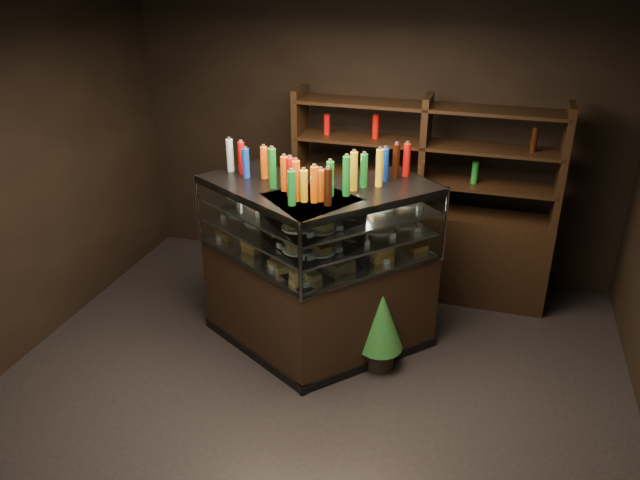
# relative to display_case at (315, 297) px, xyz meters

# --- Properties ---
(ground) EXTENTS (5.00, 5.00, 0.00)m
(ground) POSITION_rel_display_case_xyz_m (0.12, -0.79, -0.50)
(ground) COLOR black
(ground) RESTS_ON ground
(room_shell) EXTENTS (5.02, 5.02, 3.01)m
(room_shell) POSITION_rel_display_case_xyz_m (0.12, -0.79, 1.44)
(room_shell) COLOR black
(room_shell) RESTS_ON ground
(display_case) EXTENTS (2.10, 1.47, 1.50)m
(display_case) POSITION_rel_display_case_xyz_m (0.00, 0.00, 0.00)
(display_case) COLOR black
(display_case) RESTS_ON ground
(food_display) EXTENTS (1.72, 1.01, 0.46)m
(food_display) POSITION_rel_display_case_xyz_m (0.00, -0.00, 0.66)
(food_display) COLOR #B57B41
(food_display) RESTS_ON display_case
(bottles_top) EXTENTS (1.54, 0.87, 0.30)m
(bottles_top) POSITION_rel_display_case_xyz_m (-0.00, 0.00, 1.13)
(bottles_top) COLOR black
(bottles_top) RESTS_ON display_case
(potted_conifer) EXTENTS (0.38, 0.38, 0.80)m
(potted_conifer) POSITION_rel_display_case_xyz_m (0.60, -0.12, -0.04)
(potted_conifer) COLOR black
(potted_conifer) RESTS_ON ground
(back_shelving) EXTENTS (2.51, 0.44, 2.00)m
(back_shelving) POSITION_rel_display_case_xyz_m (0.70, 1.26, 0.10)
(back_shelving) COLOR black
(back_shelving) RESTS_ON ground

